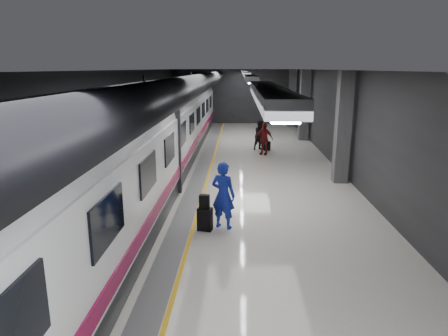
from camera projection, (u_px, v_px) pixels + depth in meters
ground at (228, 195)px, 14.81m from camera, size 40.00×40.00×0.00m
platform_hall at (222, 97)px, 14.88m from camera, size 10.02×40.02×4.51m
train at (139, 140)px, 14.42m from camera, size 3.05×38.00×4.05m
traveler_main at (223, 195)px, 11.58m from camera, size 0.86×0.73×2.00m
suitcase_main at (205, 219)px, 11.54m from camera, size 0.46×0.35×0.68m
shoulder_bag at (204, 202)px, 11.42m from camera, size 0.31×0.18×0.39m
traveler_far_a at (260, 135)px, 22.82m from camera, size 1.04×0.98×1.71m
traveler_far_b at (264, 139)px, 21.60m from camera, size 1.11×0.82×1.75m
suitcase_far at (267, 146)px, 22.86m from camera, size 0.41×0.34×0.52m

